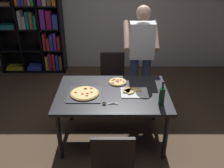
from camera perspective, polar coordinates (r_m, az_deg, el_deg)
name	(u,v)px	position (r m, az deg, el deg)	size (l,w,h in m)	color
ground_plane	(112,136)	(3.76, 0.01, -11.93)	(12.00, 12.00, 0.00)	brown
back_wall	(112,6)	(5.57, -0.06, 17.54)	(6.40, 0.10, 2.80)	silver
dining_table	(112,97)	(3.36, 0.01, -3.06)	(1.50, 1.03, 0.75)	#232328
chair_near_camera	(112,161)	(2.67, 0.06, -17.27)	(0.42, 0.42, 0.90)	black
chair_far_side	(112,76)	(4.32, -0.02, 1.91)	(0.42, 0.42, 0.90)	black
bookshelf	(33,27)	(5.70, -17.64, 12.31)	(1.40, 0.35, 1.95)	black
person_serving_pizza	(141,54)	(3.95, 6.58, 6.85)	(0.55, 0.54, 1.75)	#38476B
pepperoni_pizza_on_tray	(84,94)	(3.29, -6.41, -2.23)	(0.44, 0.44, 0.04)	#2D2D33
pizza_slices_on_towel	(132,92)	(3.34, 4.64, -1.75)	(0.36, 0.28, 0.03)	white
wine_bottle	(161,96)	(3.07, 11.28, -2.71)	(0.07, 0.07, 0.32)	#194723
kitchen_scissors	(107,104)	(3.08, -1.20, -4.56)	(0.19, 0.09, 0.01)	silver
second_pizza_plain	(117,82)	(3.57, 1.19, 0.50)	(0.26, 0.26, 0.03)	tan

